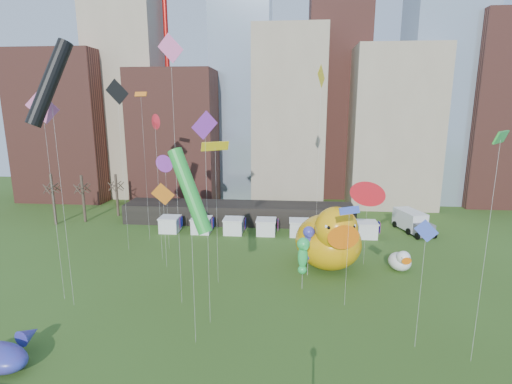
# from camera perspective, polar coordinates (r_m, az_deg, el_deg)

# --- Properties ---
(skyline) EXTENTS (101.00, 23.00, 68.00)m
(skyline) POSITION_cam_1_polar(r_m,az_deg,el_deg) (81.09, 3.63, 14.13)
(skyline) COLOR brown
(skyline) RESTS_ON ground
(pavilion) EXTENTS (38.00, 6.00, 3.20)m
(pavilion) POSITION_cam_1_polar(r_m,az_deg,el_deg) (64.87, -2.58, -3.12)
(pavilion) COLOR black
(pavilion) RESTS_ON ground
(vendor_tents) EXTENTS (33.24, 2.80, 2.40)m
(vendor_tents) POSITION_cam_1_polar(r_m,az_deg,el_deg) (58.82, 1.53, -5.25)
(vendor_tents) COLOR white
(vendor_tents) RESTS_ON ground
(bare_trees) EXTENTS (8.44, 6.44, 8.50)m
(bare_trees) POSITION_cam_1_polar(r_m,az_deg,el_deg) (71.24, -24.12, -0.80)
(bare_trees) COLOR #382B21
(bare_trees) RESTS_ON ground
(big_duck) EXTENTS (9.30, 11.34, 8.20)m
(big_duck) POSITION_cam_1_polar(r_m,az_deg,el_deg) (46.61, 10.86, -6.82)
(big_duck) COLOR #E8A10B
(big_duck) RESTS_ON ground
(small_duck) EXTENTS (2.91, 3.67, 2.71)m
(small_duck) POSITION_cam_1_polar(r_m,az_deg,el_deg) (49.21, 20.62, -9.50)
(small_duck) COLOR white
(small_duck) RESTS_ON ground
(seahorse_green) EXTENTS (1.60, 1.87, 5.78)m
(seahorse_green) POSITION_cam_1_polar(r_m,az_deg,el_deg) (40.93, 6.96, -8.94)
(seahorse_green) COLOR silver
(seahorse_green) RESTS_ON ground
(seahorse_purple) EXTENTS (1.41, 1.73, 5.93)m
(seahorse_purple) POSITION_cam_1_polar(r_m,az_deg,el_deg) (44.17, 7.79, -7.08)
(seahorse_purple) COLOR silver
(seahorse_purple) RESTS_ON ground
(whale_inflatable) EXTENTS (5.51, 6.46, 2.22)m
(whale_inflatable) POSITION_cam_1_polar(r_m,az_deg,el_deg) (36.20, -33.63, -19.50)
(whale_inflatable) COLOR #443187
(whale_inflatable) RESTS_ON ground
(box_truck) EXTENTS (4.70, 7.88, 3.15)m
(box_truck) POSITION_cam_1_polar(r_m,az_deg,el_deg) (64.75, 22.11, -4.05)
(box_truck) COLOR silver
(box_truck) RESTS_ON ground
(kite_0) EXTENTS (1.35, 1.56, 18.21)m
(kite_0) POSITION_cam_1_polar(r_m,az_deg,el_deg) (47.86, -14.76, 9.98)
(kite_0) COLOR silver
(kite_0) RESTS_ON ground
(kite_1) EXTENTS (2.97, 0.48, 20.44)m
(kite_1) POSITION_cam_1_polar(r_m,az_deg,el_deg) (40.60, -29.03, 10.43)
(kite_1) COLOR silver
(kite_1) RESTS_ON ground
(kite_2) EXTENTS (4.18, 3.98, 24.79)m
(kite_2) POSITION_cam_1_polar(r_m,az_deg,el_deg) (38.86, -28.27, 14.01)
(kite_2) COLOR silver
(kite_2) RESTS_ON ground
(kite_3) EXTENTS (3.92, 2.74, 16.02)m
(kite_3) POSITION_cam_1_polar(r_m,az_deg,el_deg) (29.41, -9.74, 0.12)
(kite_3) COLOR silver
(kite_3) RESTS_ON ground
(kite_4) EXTENTS (2.69, 2.11, 15.53)m
(kite_4) POSITION_cam_1_polar(r_m,az_deg,el_deg) (39.86, -6.07, 6.65)
(kite_4) COLOR silver
(kite_4) RESTS_ON ground
(kite_5) EXTENTS (1.79, 0.20, 10.73)m
(kite_5) POSITION_cam_1_polar(r_m,az_deg,el_deg) (31.95, 23.88, -5.70)
(kite_5) COLOR silver
(kite_5) RESTS_ON ground
(kite_6) EXTENTS (2.49, 1.08, 10.40)m
(kite_6) POSITION_cam_1_polar(r_m,az_deg,el_deg) (46.16, -13.62, -0.43)
(kite_6) COLOR silver
(kite_6) RESTS_ON ground
(kite_7) EXTENTS (2.08, 1.46, 12.88)m
(kite_7) POSITION_cam_1_polar(r_m,az_deg,el_deg) (52.08, -13.33, 4.11)
(kite_7) COLOR silver
(kite_7) RESTS_ON ground
(kite_8) EXTENTS (2.67, 1.98, 10.42)m
(kite_8) POSITION_cam_1_polar(r_m,az_deg,el_deg) (47.50, 16.24, -0.25)
(kite_8) COLOR silver
(kite_8) RESTS_ON ground
(kite_9) EXTENTS (2.45, 0.62, 25.17)m
(kite_9) POSITION_cam_1_polar(r_m,az_deg,el_deg) (35.94, -12.49, 18.92)
(kite_9) COLOR silver
(kite_9) RESTS_ON ground
(kite_10) EXTENTS (3.20, 0.52, 22.47)m
(kite_10) POSITION_cam_1_polar(r_m,az_deg,el_deg) (52.41, -19.87, 13.41)
(kite_10) COLOR silver
(kite_10) RESTS_ON ground
(kite_11) EXTENTS (2.02, 2.38, 17.41)m
(kite_11) POSITION_cam_1_polar(r_m,az_deg,el_deg) (30.76, 32.52, 6.64)
(kite_11) COLOR silver
(kite_11) RESTS_ON ground
(kite_12) EXTENTS (1.12, 2.65, 24.18)m
(kite_12) POSITION_cam_1_polar(r_m,az_deg,el_deg) (50.51, 9.62, 15.97)
(kite_12) COLOR silver
(kite_12) RESTS_ON ground
(kite_13) EXTENTS (2.11, 1.38, 9.94)m
(kite_13) POSITION_cam_1_polar(r_m,az_deg,el_deg) (36.78, 13.68, -2.76)
(kite_13) COLOR silver
(kite_13) RESTS_ON ground
(kite_14) EXTENTS (1.99, 1.05, 21.03)m
(kite_14) POSITION_cam_1_polar(r_m,az_deg,el_deg) (55.84, -16.69, 13.36)
(kite_14) COLOR silver
(kite_14) RESTS_ON ground
(kite_15) EXTENTS (1.86, 1.44, 18.70)m
(kite_15) POSITION_cam_1_polar(r_m,az_deg,el_deg) (31.73, -7.59, 8.94)
(kite_15) COLOR silver
(kite_15) RESTS_ON ground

